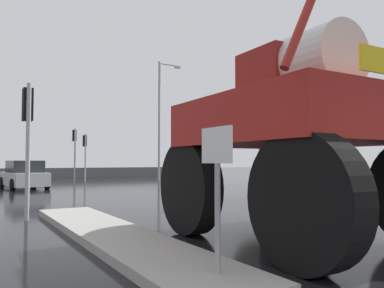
{
  "coord_description": "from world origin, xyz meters",
  "views": [
    {
      "loc": [
        -5.88,
        -0.54,
        1.47
      ],
      "look_at": [
        -0.59,
        8.32,
        1.94
      ],
      "focal_mm": 36.0,
      "sensor_mm": 36.0,
      "label": 1
    }
  ],
  "objects_px": {
    "traffic_signal_far_left": "(74,143)",
    "lane_arrow_sign": "(217,172)",
    "sedan_ahead": "(24,175)",
    "bare_tree_right": "(261,106)",
    "traffic_signal_near_right": "(266,121)",
    "oversize_sprayer": "(296,134)",
    "traffic_signal_far_right": "(85,147)",
    "traffic_signal_near_left": "(28,121)",
    "streetlight_far_right": "(161,115)",
    "streetlight_near_right": "(315,108)"
  },
  "relations": [
    {
      "from": "traffic_signal_far_left",
      "to": "lane_arrow_sign",
      "type": "bearing_deg",
      "value": -100.14
    },
    {
      "from": "sedan_ahead",
      "to": "traffic_signal_far_left",
      "type": "distance_m",
      "value": 7.9
    },
    {
      "from": "lane_arrow_sign",
      "to": "bare_tree_right",
      "type": "relative_size",
      "value": 0.26
    },
    {
      "from": "traffic_signal_near_right",
      "to": "traffic_signal_far_left",
      "type": "bearing_deg",
      "value": 97.09
    },
    {
      "from": "oversize_sprayer",
      "to": "traffic_signal_far_right",
      "type": "bearing_deg",
      "value": -4.58
    },
    {
      "from": "sedan_ahead",
      "to": "traffic_signal_near_left",
      "type": "height_order",
      "value": "traffic_signal_near_left"
    },
    {
      "from": "traffic_signal_far_right",
      "to": "streetlight_far_right",
      "type": "distance_m",
      "value": 6.23
    },
    {
      "from": "lane_arrow_sign",
      "to": "oversize_sprayer",
      "type": "relative_size",
      "value": 0.34
    },
    {
      "from": "streetlight_near_right",
      "to": "traffic_signal_far_right",
      "type": "bearing_deg",
      "value": 109.04
    },
    {
      "from": "traffic_signal_near_right",
      "to": "oversize_sprayer",
      "type": "bearing_deg",
      "value": -127.27
    },
    {
      "from": "sedan_ahead",
      "to": "traffic_signal_far_left",
      "type": "height_order",
      "value": "traffic_signal_far_left"
    },
    {
      "from": "traffic_signal_far_left",
      "to": "streetlight_far_right",
      "type": "distance_m",
      "value": 6.8
    },
    {
      "from": "traffic_signal_far_left",
      "to": "streetlight_near_right",
      "type": "xyz_separation_m",
      "value": [
        6.62,
        -16.92,
        1.04
      ]
    },
    {
      "from": "oversize_sprayer",
      "to": "sedan_ahead",
      "type": "height_order",
      "value": "oversize_sprayer"
    },
    {
      "from": "traffic_signal_far_left",
      "to": "streetlight_far_right",
      "type": "bearing_deg",
      "value": -20.53
    },
    {
      "from": "lane_arrow_sign",
      "to": "streetlight_near_right",
      "type": "height_order",
      "value": "streetlight_near_right"
    },
    {
      "from": "lane_arrow_sign",
      "to": "sedan_ahead",
      "type": "relative_size",
      "value": 0.41
    },
    {
      "from": "traffic_signal_near_left",
      "to": "streetlight_far_right",
      "type": "distance_m",
      "value": 20.19
    },
    {
      "from": "oversize_sprayer",
      "to": "traffic_signal_near_left",
      "type": "distance_m",
      "value": 6.71
    },
    {
      "from": "streetlight_far_right",
      "to": "bare_tree_right",
      "type": "bearing_deg",
      "value": -68.4
    },
    {
      "from": "sedan_ahead",
      "to": "traffic_signal_near_right",
      "type": "distance_m",
      "value": 13.98
    },
    {
      "from": "lane_arrow_sign",
      "to": "traffic_signal_far_right",
      "type": "relative_size",
      "value": 0.49
    },
    {
      "from": "oversize_sprayer",
      "to": "traffic_signal_near_right",
      "type": "height_order",
      "value": "oversize_sprayer"
    },
    {
      "from": "traffic_signal_far_left",
      "to": "traffic_signal_far_right",
      "type": "relative_size",
      "value": 1.11
    },
    {
      "from": "traffic_signal_far_left",
      "to": "streetlight_far_right",
      "type": "xyz_separation_m",
      "value": [
        6.02,
        -2.25,
        2.23
      ]
    },
    {
      "from": "traffic_signal_near_left",
      "to": "lane_arrow_sign",
      "type": "bearing_deg",
      "value": -79.69
    },
    {
      "from": "lane_arrow_sign",
      "to": "streetlight_far_right",
      "type": "relative_size",
      "value": 0.19
    },
    {
      "from": "oversize_sprayer",
      "to": "streetlight_near_right",
      "type": "xyz_separation_m",
      "value": [
        8.46,
        6.99,
        1.92
      ]
    },
    {
      "from": "sedan_ahead",
      "to": "traffic_signal_near_right",
      "type": "xyz_separation_m",
      "value": [
        6.53,
        -12.16,
        2.21
      ]
    },
    {
      "from": "traffic_signal_far_right",
      "to": "streetlight_far_right",
      "type": "height_order",
      "value": "streetlight_far_right"
    },
    {
      "from": "sedan_ahead",
      "to": "streetlight_near_right",
      "type": "xyz_separation_m",
      "value": [
        10.85,
        -10.6,
        3.19
      ]
    },
    {
      "from": "traffic_signal_near_left",
      "to": "traffic_signal_far_right",
      "type": "bearing_deg",
      "value": 70.58
    },
    {
      "from": "lane_arrow_sign",
      "to": "bare_tree_right",
      "type": "height_order",
      "value": "bare_tree_right"
    },
    {
      "from": "oversize_sprayer",
      "to": "traffic_signal_far_right",
      "type": "relative_size",
      "value": 1.45
    },
    {
      "from": "sedan_ahead",
      "to": "traffic_signal_near_right",
      "type": "relative_size",
      "value": 1.06
    },
    {
      "from": "traffic_signal_near_left",
      "to": "traffic_signal_near_right",
      "type": "relative_size",
      "value": 0.86
    },
    {
      "from": "streetlight_near_right",
      "to": "streetlight_far_right",
      "type": "height_order",
      "value": "streetlight_far_right"
    },
    {
      "from": "traffic_signal_near_right",
      "to": "streetlight_near_right",
      "type": "height_order",
      "value": "streetlight_near_right"
    },
    {
      "from": "lane_arrow_sign",
      "to": "traffic_signal_near_left",
      "type": "height_order",
      "value": "traffic_signal_near_left"
    },
    {
      "from": "sedan_ahead",
      "to": "traffic_signal_near_left",
      "type": "relative_size",
      "value": 1.23
    },
    {
      "from": "bare_tree_right",
      "to": "oversize_sprayer",
      "type": "bearing_deg",
      "value": -128.96
    },
    {
      "from": "traffic_signal_near_right",
      "to": "streetlight_near_right",
      "type": "xyz_separation_m",
      "value": [
        4.32,
        1.56,
        0.98
      ]
    },
    {
      "from": "traffic_signal_near_right",
      "to": "streetlight_far_right",
      "type": "distance_m",
      "value": 16.79
    },
    {
      "from": "traffic_signal_near_left",
      "to": "bare_tree_right",
      "type": "xyz_separation_m",
      "value": [
        14.93,
        8.2,
        2.5
      ]
    },
    {
      "from": "streetlight_near_right",
      "to": "oversize_sprayer",
      "type": "bearing_deg",
      "value": -140.42
    },
    {
      "from": "sedan_ahead",
      "to": "lane_arrow_sign",
      "type": "bearing_deg",
      "value": 173.34
    },
    {
      "from": "streetlight_far_right",
      "to": "traffic_signal_near_right",
      "type": "bearing_deg",
      "value": -102.92
    },
    {
      "from": "lane_arrow_sign",
      "to": "traffic_signal_near_right",
      "type": "distance_m",
      "value": 9.7
    },
    {
      "from": "traffic_signal_near_left",
      "to": "traffic_signal_far_right",
      "type": "distance_m",
      "value": 19.59
    },
    {
      "from": "sedan_ahead",
      "to": "streetlight_near_right",
      "type": "bearing_deg",
      "value": -140.15
    }
  ]
}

